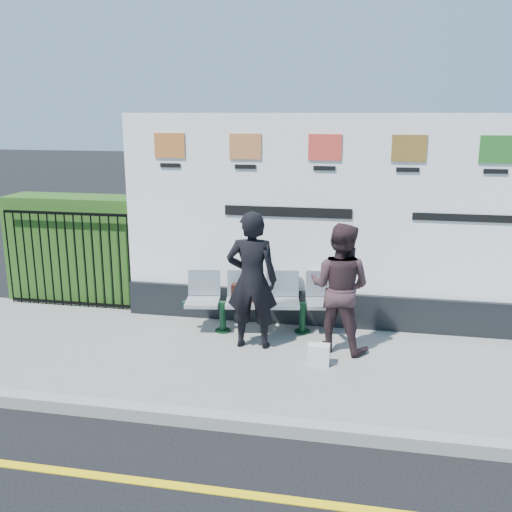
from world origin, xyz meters
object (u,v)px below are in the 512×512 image
Objects in this scene: bench at (263,316)px; billboard at (403,240)px; woman_right at (340,288)px; woman_left at (252,280)px.

billboard is at bearing 5.62° from bench.
bench is 1.28× the size of woman_right.
billboard is 2.21m from woman_left.
woman_right is at bearing -131.80° from billboard.
woman_left is 1.08× the size of woman_right.
bench is at bearing -3.17° from woman_right.
woman_right reaches higher than bench.
billboard is 1.28m from woman_right.
woman_left is (-1.92, -1.01, -0.39)m from billboard.
billboard reaches higher than woman_left.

